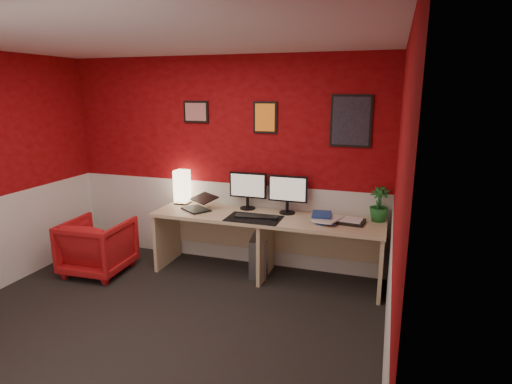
% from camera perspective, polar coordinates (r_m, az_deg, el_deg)
% --- Properties ---
extents(ground, '(4.00, 3.50, 0.01)m').
position_cam_1_polar(ground, '(4.06, -14.14, -17.86)').
color(ground, black).
rests_on(ground, ground).
extents(ceiling, '(4.00, 3.50, 0.01)m').
position_cam_1_polar(ceiling, '(3.51, -16.64, 19.74)').
color(ceiling, white).
rests_on(ceiling, ground).
extents(wall_back, '(4.00, 0.01, 2.50)m').
position_cam_1_polar(wall_back, '(5.10, -4.52, 4.05)').
color(wall_back, maroon).
rests_on(wall_back, ground).
extents(wall_right, '(0.01, 3.50, 2.50)m').
position_cam_1_polar(wall_right, '(3.01, 18.54, -3.37)').
color(wall_right, maroon).
rests_on(wall_right, ground).
extents(wainscot_back, '(4.00, 0.01, 1.00)m').
position_cam_1_polar(wainscot_back, '(5.27, -4.39, -4.03)').
color(wainscot_back, silver).
rests_on(wainscot_back, ground).
extents(wainscot_right, '(0.01, 3.50, 1.00)m').
position_cam_1_polar(wainscot_right, '(3.30, 17.44, -15.92)').
color(wainscot_right, silver).
rests_on(wainscot_right, ground).
extents(desk, '(2.60, 0.65, 0.73)m').
position_cam_1_polar(desk, '(4.81, 1.33, -7.47)').
color(desk, tan).
rests_on(desk, ground).
extents(shoji_lamp, '(0.16, 0.16, 0.40)m').
position_cam_1_polar(shoji_lamp, '(5.24, -10.04, 0.57)').
color(shoji_lamp, '#FFE5B2').
rests_on(shoji_lamp, desk).
extents(laptop, '(0.40, 0.38, 0.22)m').
position_cam_1_polar(laptop, '(4.94, -8.22, -1.24)').
color(laptop, black).
rests_on(laptop, desk).
extents(monitor_left, '(0.45, 0.06, 0.58)m').
position_cam_1_polar(monitor_left, '(4.90, -1.17, 0.96)').
color(monitor_left, black).
rests_on(monitor_left, desk).
extents(monitor_right, '(0.45, 0.06, 0.58)m').
position_cam_1_polar(monitor_right, '(4.73, 4.32, 0.46)').
color(monitor_right, black).
rests_on(monitor_right, desk).
extents(desk_mat, '(0.60, 0.38, 0.01)m').
position_cam_1_polar(desk_mat, '(4.59, -0.29, -3.62)').
color(desk_mat, black).
rests_on(desk_mat, desk).
extents(keyboard, '(0.44, 0.20, 0.02)m').
position_cam_1_polar(keyboard, '(4.63, -0.25, -3.33)').
color(keyboard, black).
rests_on(keyboard, desk_mat).
extents(mouse, '(0.07, 0.10, 0.03)m').
position_cam_1_polar(mouse, '(4.55, 2.64, -3.57)').
color(mouse, black).
rests_on(mouse, desk_mat).
extents(book_bottom, '(0.23, 0.29, 0.03)m').
position_cam_1_polar(book_bottom, '(4.55, 8.29, -3.81)').
color(book_bottom, '#1F4291').
rests_on(book_bottom, desk).
extents(book_middle, '(0.33, 0.38, 0.02)m').
position_cam_1_polar(book_middle, '(4.56, 8.39, -3.39)').
color(book_middle, silver).
rests_on(book_middle, book_bottom).
extents(book_top, '(0.24, 0.30, 0.03)m').
position_cam_1_polar(book_top, '(4.58, 7.66, -3.01)').
color(book_top, '#1F4291').
rests_on(book_top, book_middle).
extents(zen_tray, '(0.38, 0.29, 0.03)m').
position_cam_1_polar(zen_tray, '(4.56, 12.36, -3.91)').
color(zen_tray, black).
rests_on(zen_tray, desk).
extents(potted_plant, '(0.25, 0.25, 0.37)m').
position_cam_1_polar(potted_plant, '(4.66, 16.44, -1.61)').
color(potted_plant, '#19591E').
rests_on(potted_plant, desk).
extents(pc_tower, '(0.27, 0.48, 0.45)m').
position_cam_1_polar(pc_tower, '(4.96, 0.60, -8.51)').
color(pc_tower, '#99999E').
rests_on(pc_tower, ground).
extents(armchair, '(0.72, 0.74, 0.64)m').
position_cam_1_polar(armchair, '(5.28, -20.74, -6.91)').
color(armchair, red).
rests_on(armchair, ground).
extents(art_left, '(0.32, 0.02, 0.26)m').
position_cam_1_polar(art_left, '(5.16, -8.18, 10.77)').
color(art_left, red).
rests_on(art_left, wall_back).
extents(art_center, '(0.28, 0.02, 0.36)m').
position_cam_1_polar(art_center, '(4.84, 1.26, 10.13)').
color(art_center, orange).
rests_on(art_center, wall_back).
extents(art_right, '(0.44, 0.02, 0.56)m').
position_cam_1_polar(art_right, '(4.66, 12.83, 9.42)').
color(art_right, black).
rests_on(art_right, wall_back).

